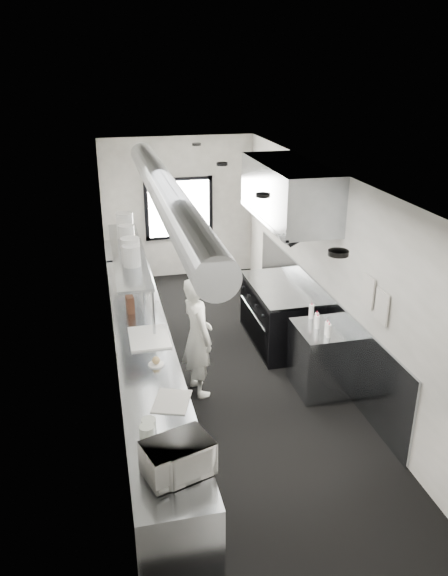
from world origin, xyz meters
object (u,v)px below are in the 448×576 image
plate_stack_d (125,225)px  plate_stack_b (131,250)px  small_plate (156,364)px  plate_stack_a (132,256)px  deli_tub_a (147,431)px  microwave (178,458)px  exhaust_hood (288,192)px  squeeze_bottle_a (329,331)px  knife_block (130,304)px  squeeze_bottle_c (317,322)px  squeeze_bottle_d (317,319)px  far_work_table (126,272)px  bottle_station (320,359)px  cutting_board (149,337)px  deli_tub_b (149,424)px  line_cook (198,336)px  squeeze_bottle_b (327,328)px  squeeze_bottle_e (311,311)px  pass_shelf (128,254)px  range (279,315)px  plate_stack_c (127,236)px  prep_counter (145,371)px

plate_stack_d → plate_stack_b: bearing=-90.0°
small_plate → plate_stack_a: bearing=94.2°
deli_tub_a → microwave: bearing=-70.2°
exhaust_hood → squeeze_bottle_a: 2.17m
knife_block → squeeze_bottle_c: (2.33, -1.08, -0.03)m
small_plate → plate_stack_d: plate_stack_d is taller
plate_stack_a → squeeze_bottle_d: size_ratio=1.70×
far_work_table → plate_stack_b: plate_stack_b is taller
exhaust_hood → plate_stack_a: exhaust_hood is taller
bottle_station → squeeze_bottle_d: 0.55m
bottle_station → cutting_board: cutting_board is taller
bottle_station → deli_tub_b: bearing=-146.3°
plate_stack_d → exhaust_hood: bearing=-23.9°
squeeze_bottle_c → squeeze_bottle_d: 0.11m
far_work_table → line_cook: 3.69m
squeeze_bottle_b → squeeze_bottle_e: bearing=91.8°
squeeze_bottle_b → squeeze_bottle_e: 0.50m
knife_block → squeeze_bottle_c: bearing=-29.8°
microwave → squeeze_bottle_e: microwave is taller
knife_block → squeeze_bottle_d: size_ratio=1.40×
cutting_board → knife_block: knife_block is taller
pass_shelf → far_work_table: pass_shelf is taller
small_plate → cutting_board: size_ratio=0.28×
far_work_table → squeeze_bottle_c: 4.51m
range → squeeze_bottle_b: 1.66m
range → plate_stack_d: bearing=155.6°
plate_stack_b → squeeze_bottle_d: bearing=-26.3°
squeeze_bottle_e → knife_block: bearing=161.9°
exhaust_hood → knife_block: (-2.34, -0.30, -1.37)m
plate_stack_a → plate_stack_d: 1.31m
exhaust_hood → plate_stack_b: 2.37m
exhaust_hood → squeeze_bottle_d: bearing=-89.2°
range → squeeze_bottle_a: size_ratio=8.92×
squeeze_bottle_e → squeeze_bottle_d: bearing=-90.7°
deli_tub_b → plate_stack_c: plate_stack_c is taller
plate_stack_c → squeeze_bottle_b: size_ratio=1.83×
range → squeeze_bottle_c: bearing=-88.2°
cutting_board → squeeze_bottle_d: size_ratio=3.98×
squeeze_bottle_e → deli_tub_b: bearing=-140.9°
far_work_table → deli_tub_b: (-0.12, -5.51, 0.50)m
exhaust_hood → squeeze_bottle_e: 1.76m
prep_counter → squeeze_bottle_a: 2.38m
range → plate_stack_c: size_ratio=4.89×
pass_shelf → plate_stack_a: (0.01, -0.61, 0.18)m
line_cook → deli_tub_b: bearing=143.6°
cutting_board → far_work_table: bearing=91.2°
deli_tub_a → squeeze_bottle_e: bearing=40.3°
plate_stack_b → squeeze_bottle_e: (2.30, -0.93, -0.74)m
deli_tub_b → range: bearing=52.6°
exhaust_hood → deli_tub_a: bearing=-127.5°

